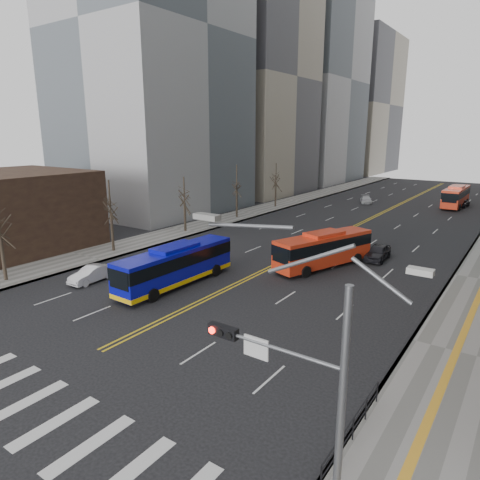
% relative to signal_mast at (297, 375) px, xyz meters
% --- Properties ---
extents(ground, '(220.00, 220.00, 0.00)m').
position_rel_signal_mast_xyz_m(ground, '(-13.77, -2.00, -4.86)').
color(ground, black).
extents(sidewalk_left, '(5.00, 130.00, 0.15)m').
position_rel_signal_mast_xyz_m(sidewalk_left, '(-30.27, 43.00, -4.78)').
color(sidewalk_left, slate).
rests_on(sidewalk_left, ground).
extents(crosswalk, '(26.70, 4.00, 0.01)m').
position_rel_signal_mast_xyz_m(crosswalk, '(-13.77, -2.00, -4.85)').
color(crosswalk, silver).
rests_on(crosswalk, ground).
extents(centerline, '(0.55, 100.00, 0.01)m').
position_rel_signal_mast_xyz_m(centerline, '(-13.77, 53.00, -4.85)').
color(centerline, gold).
rests_on(centerline, ground).
extents(office_towers, '(83.00, 134.00, 58.00)m').
position_rel_signal_mast_xyz_m(office_towers, '(-13.64, 66.51, 19.07)').
color(office_towers, '#949497').
rests_on(office_towers, ground).
extents(signal_mast, '(5.37, 0.37, 9.39)m').
position_rel_signal_mast_xyz_m(signal_mast, '(0.00, 0.00, 0.00)').
color(signal_mast, slate).
rests_on(signal_mast, ground).
extents(pedestrian_railing, '(0.06, 6.06, 1.02)m').
position_rel_signal_mast_xyz_m(pedestrian_railing, '(0.53, 4.00, -4.03)').
color(pedestrian_railing, black).
rests_on(pedestrian_railing, sidewalk_right).
extents(street_trees, '(35.20, 47.20, 7.60)m').
position_rel_signal_mast_xyz_m(street_trees, '(-20.94, 32.55, 0.02)').
color(street_trees, '#32281F').
rests_on(street_trees, ground).
extents(blue_bus, '(2.82, 11.24, 3.28)m').
position_rel_signal_mast_xyz_m(blue_bus, '(-17.66, 13.44, -3.14)').
color(blue_bus, '#0B0DA8').
rests_on(blue_bus, ground).
extents(red_bus_near, '(5.68, 10.54, 3.30)m').
position_rel_signal_mast_xyz_m(red_bus_near, '(-9.92, 24.51, -3.02)').
color(red_bus_near, red).
rests_on(red_bus_near, ground).
extents(red_bus_far, '(2.91, 11.01, 3.49)m').
position_rel_signal_mast_xyz_m(red_bus_far, '(-5.60, 67.34, -2.92)').
color(red_bus_far, red).
rests_on(red_bus_far, ground).
extents(car_white, '(1.58, 4.01, 1.30)m').
position_rel_signal_mast_xyz_m(car_white, '(-23.88, 10.02, -4.21)').
color(car_white, silver).
rests_on(car_white, ground).
extents(car_dark_mid, '(1.94, 4.44, 1.49)m').
position_rel_signal_mast_xyz_m(car_dark_mid, '(-6.57, 29.68, -4.11)').
color(car_dark_mid, black).
rests_on(car_dark_mid, ground).
extents(car_silver, '(3.35, 4.67, 1.25)m').
position_rel_signal_mast_xyz_m(car_silver, '(-18.94, 62.65, -4.23)').
color(car_silver, '#A5A6AB').
rests_on(car_silver, ground).
extents(car_dark_far, '(2.32, 4.30, 1.15)m').
position_rel_signal_mast_xyz_m(car_dark_far, '(-4.79, 67.78, -4.28)').
color(car_dark_far, black).
rests_on(car_dark_far, ground).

